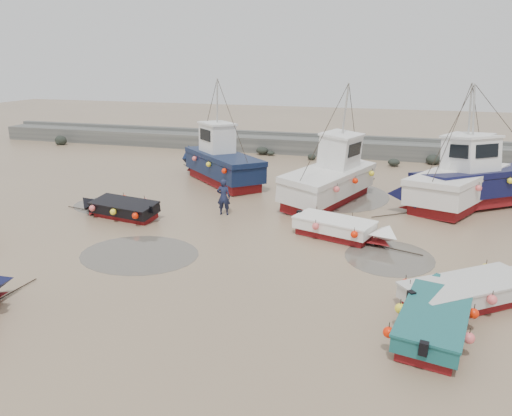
# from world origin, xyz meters

# --- Properties ---
(ground) EXTENTS (120.00, 120.00, 0.00)m
(ground) POSITION_xyz_m (0.00, 0.00, 0.00)
(ground) COLOR #967C5E
(ground) RESTS_ON ground
(seawall) EXTENTS (60.00, 4.92, 1.50)m
(seawall) POSITION_xyz_m (0.05, 21.99, 0.63)
(seawall) COLOR #61615C
(seawall) RESTS_ON ground
(puddle_a) EXTENTS (4.79, 4.79, 0.01)m
(puddle_a) POSITION_xyz_m (-3.97, -0.90, 0.00)
(puddle_a) COLOR #565046
(puddle_a) RESTS_ON ground
(puddle_b) EXTENTS (3.45, 3.45, 0.01)m
(puddle_b) POSITION_xyz_m (5.55, 1.63, 0.00)
(puddle_b) COLOR #565046
(puddle_b) RESTS_ON ground
(puddle_c) EXTENTS (4.42, 4.42, 0.01)m
(puddle_c) POSITION_xyz_m (-8.64, 4.72, 0.00)
(puddle_c) COLOR #565046
(puddle_c) RESTS_ON ground
(puddle_d) EXTENTS (5.46, 5.46, 0.01)m
(puddle_d) POSITION_xyz_m (2.48, 10.10, 0.00)
(puddle_d) COLOR #565046
(puddle_d) RESTS_ON ground
(dinghy_2) EXTENTS (2.59, 5.96, 1.43)m
(dinghy_2) POSITION_xyz_m (7.01, -3.62, 0.55)
(dinghy_2) COLOR maroon
(dinghy_2) RESTS_ON ground
(dinghy_3) EXTENTS (5.67, 4.74, 1.43)m
(dinghy_3) POSITION_xyz_m (8.34, -1.50, 0.54)
(dinghy_3) COLOR maroon
(dinghy_3) RESTS_ON ground
(dinghy_4) EXTENTS (5.62, 2.20, 1.43)m
(dinghy_4) POSITION_xyz_m (-7.29, 3.12, 0.56)
(dinghy_4) COLOR maroon
(dinghy_4) RESTS_ON ground
(dinghy_5) EXTENTS (5.56, 2.85, 1.43)m
(dinghy_5) POSITION_xyz_m (3.48, 3.18, 0.55)
(dinghy_5) COLOR maroon
(dinghy_5) RESTS_ON ground
(cabin_boat_0) EXTENTS (7.86, 7.39, 6.22)m
(cabin_boat_0) POSITION_xyz_m (-5.20, 11.18, 1.36)
(cabin_boat_0) COLOR maroon
(cabin_boat_0) RESTS_ON ground
(cabin_boat_1) EXTENTS (4.77, 9.73, 6.22)m
(cabin_boat_1) POSITION_xyz_m (2.17, 9.05, 1.35)
(cabin_boat_1) COLOR maroon
(cabin_boat_1) RESTS_ON ground
(cabin_boat_2) EXTENTS (9.60, 7.76, 6.22)m
(cabin_boat_2) POSITION_xyz_m (9.64, 10.30, 1.31)
(cabin_boat_2) COLOR maroon
(cabin_boat_2) RESTS_ON ground
(cabin_boat_3) EXTENTS (6.16, 9.54, 6.22)m
(cabin_boat_3) POSITION_xyz_m (8.90, 10.39, 1.34)
(cabin_boat_3) COLOR maroon
(cabin_boat_3) RESTS_ON ground
(person) EXTENTS (0.71, 0.52, 1.81)m
(person) POSITION_xyz_m (-2.55, 4.92, 0.00)
(person) COLOR #181D38
(person) RESTS_ON ground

